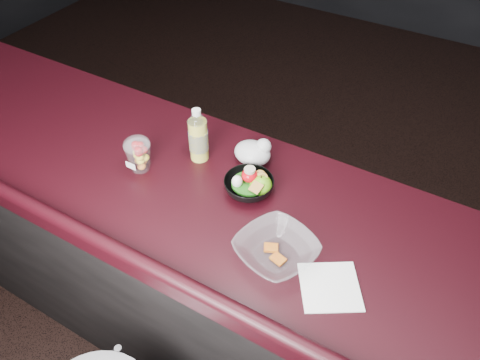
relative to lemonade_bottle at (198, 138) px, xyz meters
name	(u,v)px	position (x,y,z in m)	size (l,w,h in m)	color
counter	(228,285)	(0.18, -0.12, -0.59)	(4.06, 0.71, 1.02)	black
lemonade_bottle	(198,138)	(0.00, 0.00, 0.00)	(0.07, 0.07, 0.21)	gold
fruit_cup	(138,153)	(-0.15, -0.15, -0.02)	(0.09, 0.09, 0.13)	white
green_apple	(261,185)	(0.27, -0.05, -0.05)	(0.08, 0.08, 0.08)	#4F8E10
plastic_bag	(254,152)	(0.18, 0.08, -0.04)	(0.13, 0.11, 0.10)	silver
snack_bowl	(248,185)	(0.23, -0.06, -0.06)	(0.17, 0.17, 0.09)	black
takeout_bowl	(276,250)	(0.43, -0.25, -0.06)	(0.28, 0.28, 0.05)	silver
paper_napkin	(330,287)	(0.61, -0.27, -0.08)	(0.16, 0.16, 0.00)	white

